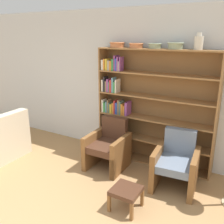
% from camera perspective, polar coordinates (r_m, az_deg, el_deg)
% --- Properties ---
extents(wall_back, '(12.00, 0.06, 2.75)m').
position_cam_1_polar(wall_back, '(4.71, 5.35, 6.06)').
color(wall_back, silver).
rests_on(wall_back, ground).
extents(bookshelf, '(2.11, 0.30, 2.06)m').
position_cam_1_polar(bookshelf, '(4.54, 7.18, 0.88)').
color(bookshelf, olive).
rests_on(bookshelf, ground).
extents(bowl_slate, '(0.27, 0.27, 0.09)m').
position_cam_1_polar(bowl_slate, '(4.58, 1.20, 15.19)').
color(bowl_slate, '#C67547').
rests_on(bowl_slate, bookshelf).
extents(bowl_copper, '(0.25, 0.25, 0.08)m').
position_cam_1_polar(bowl_copper, '(4.41, 5.55, 14.97)').
color(bowl_copper, '#C67547').
rests_on(bowl_copper, bookshelf).
extents(bowl_brass, '(0.22, 0.22, 0.09)m').
position_cam_1_polar(bowl_brass, '(4.28, 9.80, 14.76)').
color(bowl_brass, gray).
rests_on(bowl_brass, bookshelf).
extents(bowl_sage, '(0.26, 0.26, 0.10)m').
position_cam_1_polar(bowl_sage, '(4.17, 14.34, 14.56)').
color(bowl_sage, gray).
rests_on(bowl_sage, bookshelf).
extents(vase_tall, '(0.13, 0.13, 0.25)m').
position_cam_1_polar(vase_tall, '(4.09, 19.22, 14.80)').
color(vase_tall, silver).
rests_on(vase_tall, bookshelf).
extents(armchair_leather, '(0.65, 0.69, 0.87)m').
position_cam_1_polar(armchair_leather, '(4.46, -0.81, -7.80)').
color(armchair_leather, brown).
rests_on(armchair_leather, ground).
extents(armchair_cushioned, '(0.71, 0.74, 0.87)m').
position_cam_1_polar(armchair_cushioned, '(4.04, 14.44, -11.22)').
color(armchair_cushioned, brown).
rests_on(armchair_cushioned, ground).
extents(footstool, '(0.37, 0.37, 0.31)m').
position_cam_1_polar(footstool, '(3.53, 3.24, -17.82)').
color(footstool, brown).
rests_on(footstool, ground).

